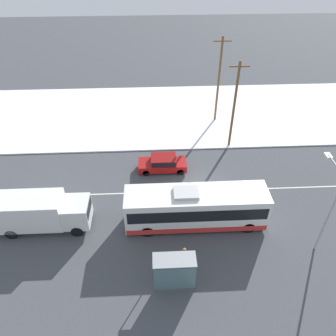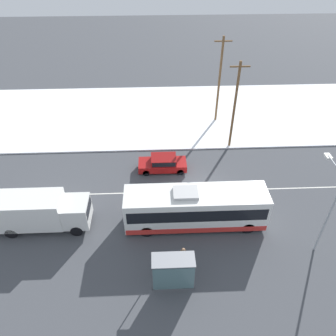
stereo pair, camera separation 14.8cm
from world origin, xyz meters
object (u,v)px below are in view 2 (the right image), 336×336
pedestrian_at_stop (183,255)px  utility_pole_snowlot (219,80)px  box_truck (37,211)px  bus_shelter (173,270)px  utility_pole_roadside (235,105)px  sedan_car (163,163)px  streetlamp (329,200)px  city_bus (195,208)px

pedestrian_at_stop → utility_pole_snowlot: utility_pole_snowlot is taller
box_truck → utility_pole_snowlot: 22.36m
box_truck → bus_shelter: 11.29m
utility_pole_roadside → utility_pole_snowlot: 5.32m
sedan_car → bus_shelter: bus_shelter is taller
streetlamp → utility_pole_snowlot: 18.43m
pedestrian_at_stop → utility_pole_snowlot: size_ratio=0.17×
box_truck → city_bus: bearing=-0.8°
bus_shelter → streetlamp: streetlamp is taller
bus_shelter → utility_pole_snowlot: bearing=73.9°
utility_pole_roadside → city_bus: bearing=-114.5°
city_bus → utility_pole_snowlot: (4.09, 15.56, 3.31)m
box_truck → pedestrian_at_stop: 11.31m
utility_pole_roadside → utility_pole_snowlot: utility_pole_snowlot is taller
city_bus → streetlamp: size_ratio=1.55×
box_truck → bus_shelter: (9.85, -5.53, 0.04)m
city_bus → box_truck: bearing=179.2°
pedestrian_at_stop → utility_pole_snowlot: 20.38m
bus_shelter → utility_pole_roadside: bearing=67.0°
pedestrian_at_stop → utility_pole_roadside: utility_pole_roadside is taller
pedestrian_at_stop → bus_shelter: size_ratio=0.60×
city_bus → pedestrian_at_stop: bearing=-107.8°
pedestrian_at_stop → bus_shelter: (-0.75, -1.64, 0.68)m
sedan_car → bus_shelter: (0.29, -12.08, 0.88)m
sedan_car → utility_pole_snowlot: (6.33, 8.85, 4.12)m
sedan_car → city_bus: bearing=108.5°
city_bus → bus_shelter: 5.71m
box_truck → sedan_car: 11.61m
streetlamp → sedan_car: bearing=139.3°
pedestrian_at_stop → streetlamp: (9.52, 1.36, 3.37)m
pedestrian_at_stop → streetlamp: size_ratio=0.24×
city_bus → utility_pole_snowlot: bearing=75.3°
city_bus → utility_pole_roadside: bearing=65.5°
bus_shelter → utility_pole_snowlot: (6.04, 20.93, 3.25)m
city_bus → utility_pole_roadside: utility_pole_roadside is taller
city_bus → streetlamp: (8.32, -2.36, 2.75)m
sedan_car → streetlamp: 14.37m
pedestrian_at_stop → utility_pole_snowlot: (5.28, 19.29, 3.92)m
streetlamp → utility_pole_snowlot: bearing=103.3°
bus_shelter → sedan_car: bearing=91.4°
pedestrian_at_stop → utility_pole_snowlot: bearing=74.7°
box_truck → streetlamp: bearing=-7.2°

